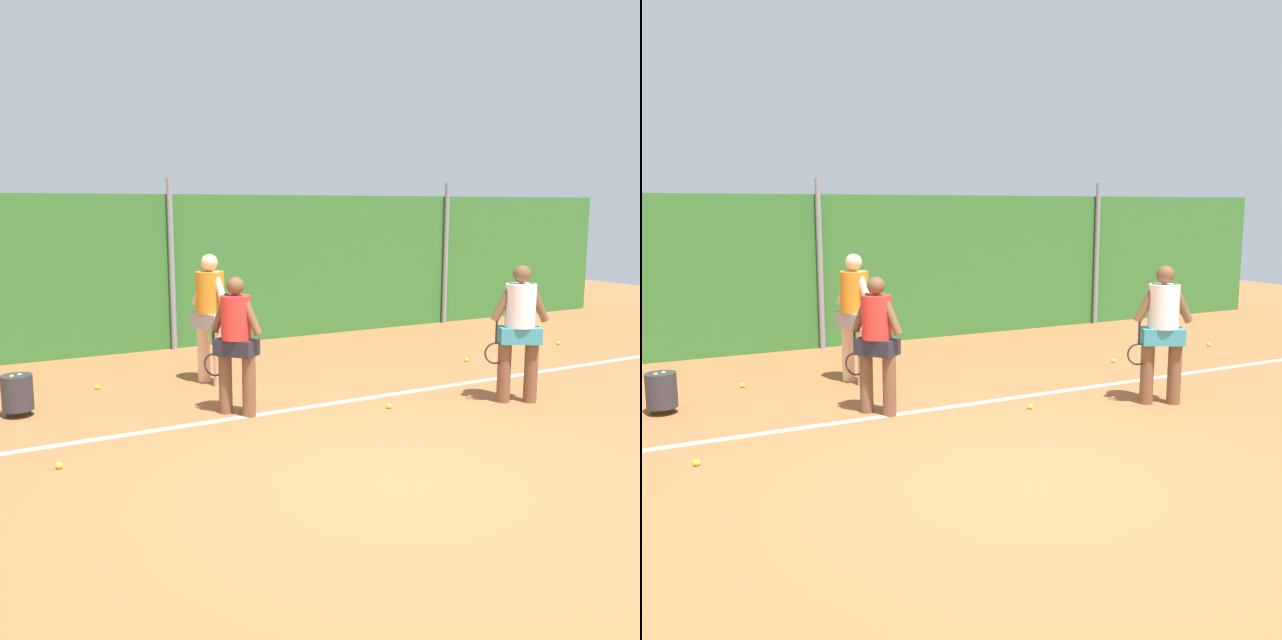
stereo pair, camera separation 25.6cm
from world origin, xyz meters
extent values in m
plane|color=#A85B33|center=(0.00, 2.05, 0.00)|extent=(31.54, 31.54, 0.00)
cube|color=#33702D|center=(0.00, 6.96, 1.33)|extent=(20.50, 0.25, 2.67)
cylinder|color=gray|center=(0.00, 6.79, 1.47)|extent=(0.10, 0.10, 2.94)
cylinder|color=gray|center=(5.91, 6.79, 1.47)|extent=(0.10, 0.10, 2.94)
cube|color=white|center=(0.00, 2.49, 0.00)|extent=(14.98, 0.10, 0.01)
cylinder|color=brown|center=(3.00, 1.37, 0.38)|extent=(0.17, 0.17, 0.77)
cylinder|color=brown|center=(2.70, 1.53, 0.38)|extent=(0.17, 0.17, 0.77)
cube|color=teal|center=(2.85, 1.45, 0.87)|extent=(0.59, 0.51, 0.20)
cylinder|color=white|center=(2.85, 1.45, 1.24)|extent=(0.37, 0.37, 0.54)
sphere|color=brown|center=(2.85, 1.45, 1.64)|extent=(0.22, 0.22, 0.22)
cylinder|color=brown|center=(3.03, 1.34, 1.28)|extent=(0.29, 0.21, 0.52)
cylinder|color=brown|center=(2.66, 1.55, 1.28)|extent=(0.29, 0.21, 0.52)
cylinder|color=black|center=(2.56, 1.55, 0.91)|extent=(0.03, 0.03, 0.28)
torus|color=#26262B|center=(2.56, 1.55, 0.64)|extent=(0.26, 0.16, 0.28)
cylinder|color=brown|center=(-0.38, 2.51, 0.36)|extent=(0.16, 0.16, 0.73)
cylinder|color=brown|center=(-0.58, 2.76, 0.36)|extent=(0.16, 0.16, 0.73)
cube|color=#23232D|center=(-0.48, 2.63, 0.82)|extent=(0.52, 0.56, 0.19)
cylinder|color=red|center=(-0.48, 2.63, 1.18)|extent=(0.35, 0.35, 0.52)
sphere|color=brown|center=(-0.48, 2.63, 1.55)|extent=(0.21, 0.21, 0.21)
cylinder|color=brown|center=(-0.36, 2.47, 1.22)|extent=(0.22, 0.25, 0.50)
cylinder|color=brown|center=(-0.61, 2.79, 1.22)|extent=(0.22, 0.25, 0.50)
cylinder|color=black|center=(-0.70, 2.83, 0.86)|extent=(0.03, 0.03, 0.28)
torus|color=#26262B|center=(-0.70, 2.83, 0.59)|extent=(0.19, 0.24, 0.28)
cylinder|color=beige|center=(-0.19, 4.02, 0.40)|extent=(0.18, 0.18, 0.80)
cylinder|color=beige|center=(-0.30, 4.35, 0.40)|extent=(0.18, 0.18, 0.80)
cube|color=#99999E|center=(-0.24, 4.19, 0.91)|extent=(0.47, 0.60, 0.21)
cylinder|color=orange|center=(-0.24, 4.19, 1.30)|extent=(0.39, 0.39, 0.57)
sphere|color=beige|center=(-0.24, 4.19, 1.71)|extent=(0.23, 0.23, 0.23)
cylinder|color=beige|center=(-0.17, 3.98, 1.34)|extent=(0.18, 0.31, 0.54)
cylinder|color=beige|center=(-0.31, 4.40, 1.34)|extent=(0.18, 0.31, 0.54)
cylinder|color=#2D2D33|center=(-2.80, 3.81, 0.29)|extent=(0.36, 0.36, 0.42)
cylinder|color=#2D2D33|center=(-2.67, 3.81, 0.04)|extent=(0.02, 0.02, 0.08)
cylinder|color=#2D2D33|center=(-2.93, 3.81, 0.04)|extent=(0.02, 0.02, 0.08)
cylinder|color=#2D2D33|center=(-2.80, 3.94, 0.04)|extent=(0.02, 0.02, 0.08)
sphere|color=#CCDB33|center=(-2.76, 3.84, 0.48)|extent=(0.07, 0.07, 0.07)
sphere|color=#CCDB33|center=(-2.85, 3.79, 0.48)|extent=(0.07, 0.07, 0.07)
sphere|color=#CCDB33|center=(6.19, 3.85, 0.03)|extent=(0.07, 0.07, 0.07)
sphere|color=#CCDB33|center=(-2.64, 1.80, 0.03)|extent=(0.07, 0.07, 0.07)
sphere|color=#CCDB33|center=(-1.73, 4.63, 0.03)|extent=(0.07, 0.07, 0.07)
sphere|color=#CCDB33|center=(1.25, 1.97, 0.03)|extent=(0.07, 0.07, 0.07)
sphere|color=#CCDB33|center=(3.82, 3.57, 0.03)|extent=(0.07, 0.07, 0.07)
camera|label=1|loc=(-3.47, -4.95, 2.47)|focal=39.26mm
camera|label=2|loc=(-3.24, -5.07, 2.47)|focal=39.26mm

